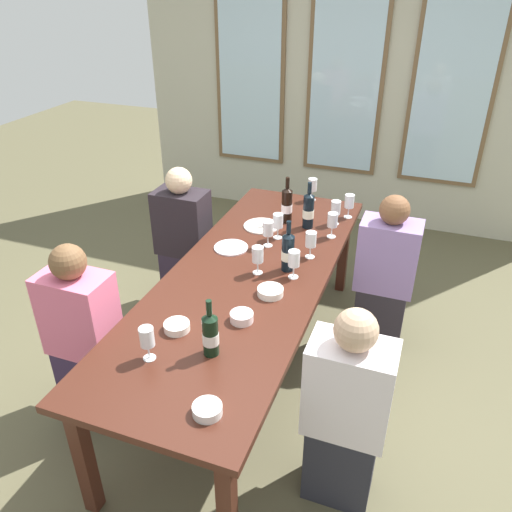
# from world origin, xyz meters

# --- Properties ---
(ground_plane) EXTENTS (12.00, 12.00, 0.00)m
(ground_plane) POSITION_xyz_m (0.00, 0.00, 0.00)
(ground_plane) COLOR brown
(back_wall_with_windows) EXTENTS (4.11, 0.10, 2.90)m
(back_wall_with_windows) POSITION_xyz_m (0.00, 2.58, 1.45)
(back_wall_with_windows) COLOR #B9B69D
(back_wall_with_windows) RESTS_ON ground
(dining_table) EXTENTS (0.91, 2.54, 0.74)m
(dining_table) POSITION_xyz_m (0.00, 0.00, 0.67)
(dining_table) COLOR #421E14
(dining_table) RESTS_ON ground
(white_plate_0) EXTENTS (0.25, 0.25, 0.01)m
(white_plate_0) POSITION_xyz_m (-0.14, 0.63, 0.74)
(white_plate_0) COLOR white
(white_plate_0) RESTS_ON dining_table
(white_plate_1) EXTENTS (0.22, 0.22, 0.01)m
(white_plate_1) POSITION_xyz_m (-0.22, 0.27, 0.74)
(white_plate_1) COLOR white
(white_plate_1) RESTS_ON dining_table
(wine_bottle_0) EXTENTS (0.08, 0.08, 0.30)m
(wine_bottle_0) POSITION_xyz_m (0.09, -0.71, 0.85)
(wine_bottle_0) COLOR black
(wine_bottle_0) RESTS_ON dining_table
(wine_bottle_1) EXTENTS (0.08, 0.08, 0.33)m
(wine_bottle_1) POSITION_xyz_m (0.17, 0.73, 0.87)
(wine_bottle_1) COLOR black
(wine_bottle_1) RESTS_ON dining_table
(wine_bottle_2) EXTENTS (0.08, 0.08, 0.33)m
(wine_bottle_2) POSITION_xyz_m (-0.00, 0.77, 0.87)
(wine_bottle_2) COLOR black
(wine_bottle_2) RESTS_ON dining_table
(wine_bottle_3) EXTENTS (0.08, 0.08, 0.32)m
(wine_bottle_3) POSITION_xyz_m (0.20, 0.14, 0.86)
(wine_bottle_3) COLOR black
(wine_bottle_3) RESTS_ON dining_table
(tasting_bowl_0) EXTENTS (0.12, 0.12, 0.04)m
(tasting_bowl_0) POSITION_xyz_m (0.23, -1.06, 0.76)
(tasting_bowl_0) COLOR silver
(tasting_bowl_0) RESTS_ON dining_table
(tasting_bowl_1) EXTENTS (0.13, 0.13, 0.04)m
(tasting_bowl_1) POSITION_xyz_m (-0.14, -0.61, 0.76)
(tasting_bowl_1) COLOR white
(tasting_bowl_1) RESTS_ON dining_table
(tasting_bowl_2) EXTENTS (0.15, 0.15, 0.04)m
(tasting_bowl_2) POSITION_xyz_m (0.19, -0.15, 0.76)
(tasting_bowl_2) COLOR white
(tasting_bowl_2) RESTS_ON dining_table
(tasting_bowl_3) EXTENTS (0.12, 0.12, 0.05)m
(tasting_bowl_3) POSITION_xyz_m (0.13, -0.43, 0.76)
(tasting_bowl_3) COLOR white
(tasting_bowl_3) RESTS_ON dining_table
(wine_glass_0) EXTENTS (0.07, 0.07, 0.17)m
(wine_glass_0) POSITION_xyz_m (0.29, 0.33, 0.86)
(wine_glass_0) COLOR white
(wine_glass_0) RESTS_ON dining_table
(wine_glass_1) EXTENTS (0.07, 0.07, 0.17)m
(wine_glass_1) POSITION_xyz_m (-0.16, -0.84, 0.86)
(wine_glass_1) COLOR white
(wine_glass_1) RESTS_ON dining_table
(wine_glass_2) EXTENTS (0.07, 0.07, 0.17)m
(wine_glass_2) POSITION_xyz_m (0.05, 0.04, 0.86)
(wine_glass_2) COLOR white
(wine_glass_2) RESTS_ON dining_table
(wine_glass_3) EXTENTS (0.07, 0.07, 0.17)m
(wine_glass_3) POSITION_xyz_m (-0.01, 0.38, 0.86)
(wine_glass_3) COLOR white
(wine_glass_3) RESTS_ON dining_table
(wine_glass_4) EXTENTS (0.07, 0.07, 0.17)m
(wine_glass_4) POSITION_xyz_m (0.33, 0.85, 0.86)
(wine_glass_4) COLOR white
(wine_glass_4) RESTS_ON dining_table
(wine_glass_5) EXTENTS (0.07, 0.07, 0.17)m
(wine_glass_5) POSITION_xyz_m (0.40, 0.99, 0.86)
(wine_glass_5) COLOR white
(wine_glass_5) RESTS_ON dining_table
(wine_glass_6) EXTENTS (0.07, 0.07, 0.17)m
(wine_glass_6) POSITION_xyz_m (0.26, 0.07, 0.86)
(wine_glass_6) COLOR white
(wine_glass_6) RESTS_ON dining_table
(wine_glass_7) EXTENTS (0.07, 0.07, 0.17)m
(wine_glass_7) POSITION_xyz_m (0.35, 0.65, 0.86)
(wine_glass_7) COLOR white
(wine_glass_7) RESTS_ON dining_table
(wine_glass_8) EXTENTS (0.07, 0.07, 0.17)m
(wine_glass_8) POSITION_xyz_m (0.07, 1.20, 0.86)
(wine_glass_8) COLOR white
(wine_glass_8) RESTS_ON dining_table
(wine_glass_9) EXTENTS (0.07, 0.07, 0.17)m
(wine_glass_9) POSITION_xyz_m (0.02, 0.51, 0.86)
(wine_glass_9) COLOR white
(wine_glass_9) RESTS_ON dining_table
(seated_person_0) EXTENTS (0.38, 0.24, 1.11)m
(seated_person_0) POSITION_xyz_m (-0.74, -0.61, 0.53)
(seated_person_0) COLOR #362643
(seated_person_0) RESTS_ON ground
(seated_person_1) EXTENTS (0.38, 0.24, 1.11)m
(seated_person_1) POSITION_xyz_m (0.74, -0.66, 0.53)
(seated_person_1) COLOR #26262F
(seated_person_1) RESTS_ON ground
(seated_person_2) EXTENTS (0.38, 0.24, 1.11)m
(seated_person_2) POSITION_xyz_m (-0.74, 0.58, 0.53)
(seated_person_2) COLOR #2D2434
(seated_person_2) RESTS_ON ground
(seated_person_3) EXTENTS (0.38, 0.24, 1.11)m
(seated_person_3) POSITION_xyz_m (0.74, 0.61, 0.53)
(seated_person_3) COLOR #2B252D
(seated_person_3) RESTS_ON ground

